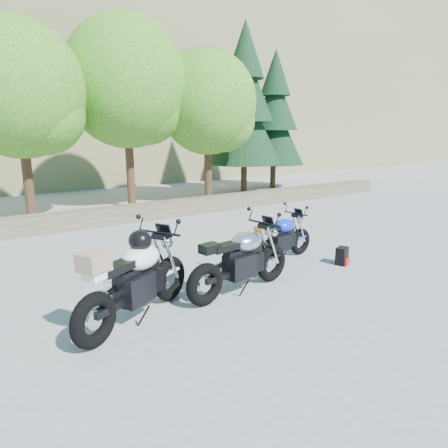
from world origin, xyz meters
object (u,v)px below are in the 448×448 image
Objects in this scene: white_bike at (135,278)px; blue_bike at (281,239)px; backpack at (342,256)px; silver_bike at (241,261)px.

white_bike reaches higher than blue_bike.
white_bike is at bearing 160.25° from backpack.
silver_bike is 2.56m from backpack.
silver_bike is at bearing -28.27° from white_bike.
blue_bike is at bearing -14.06° from white_bike.
backpack is (0.85, -0.90, -0.29)m from blue_bike.
backpack is (2.54, -0.01, -0.37)m from silver_bike.
backpack is at bearing -8.21° from silver_bike.
silver_bike is 6.20× the size of backpack.
blue_bike is 1.27m from backpack.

